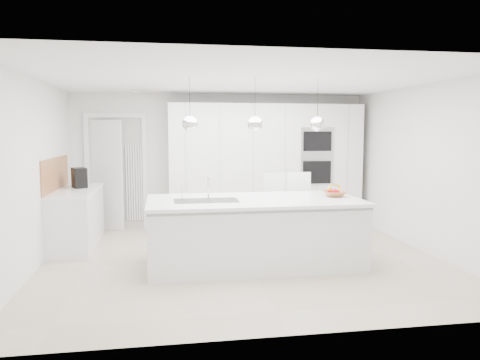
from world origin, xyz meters
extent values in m
plane|color=#BCAF96|center=(0.00, 0.00, 0.00)|extent=(5.50, 5.50, 0.00)
plane|color=white|center=(0.00, 2.50, 1.25)|extent=(5.50, 0.00, 5.50)
plane|color=white|center=(-2.75, 0.00, 1.25)|extent=(0.00, 5.00, 5.00)
plane|color=white|center=(0.00, 0.00, 2.50)|extent=(5.50, 5.50, 0.00)
cube|color=white|center=(0.80, 2.20, 1.15)|extent=(3.60, 0.60, 2.30)
cube|color=white|center=(-2.20, 2.42, 1.00)|extent=(0.76, 0.38, 2.00)
cube|color=white|center=(-2.45, 1.20, 0.43)|extent=(0.60, 1.80, 0.86)
cube|color=white|center=(-2.45, 1.20, 0.88)|extent=(0.62, 1.82, 0.04)
cube|color=#AF7044|center=(-2.74, 1.20, 1.15)|extent=(0.02, 1.80, 0.50)
cube|color=white|center=(0.10, -0.30, 0.43)|extent=(2.80, 1.20, 0.86)
cube|color=white|center=(0.10, -0.25, 0.88)|extent=(2.84, 1.40, 0.04)
cylinder|color=white|center=(-0.50, -0.10, 1.05)|extent=(0.02, 0.02, 0.30)
sphere|color=white|center=(-0.75, -0.30, 1.90)|extent=(0.20, 0.20, 0.20)
sphere|color=white|center=(0.10, -0.30, 1.90)|extent=(0.20, 0.20, 0.20)
sphere|color=white|center=(0.95, -0.30, 1.90)|extent=(0.20, 0.20, 0.20)
imported|color=#AF7044|center=(1.25, -0.21, 0.94)|extent=(0.32, 0.32, 0.08)
cube|color=black|center=(-2.43, 1.43, 1.06)|extent=(0.29, 0.35, 0.32)
sphere|color=#BE0311|center=(1.26, -0.28, 0.97)|extent=(0.07, 0.07, 0.07)
sphere|color=#BE0311|center=(1.23, -0.27, 0.97)|extent=(0.08, 0.08, 0.08)
sphere|color=#BE0311|center=(1.19, -0.19, 0.97)|extent=(0.08, 0.08, 0.08)
torus|color=yellow|center=(1.24, -0.23, 1.02)|extent=(0.25, 0.18, 0.23)
camera|label=1|loc=(-1.10, -6.35, 1.81)|focal=35.00mm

